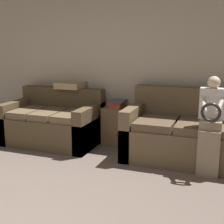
# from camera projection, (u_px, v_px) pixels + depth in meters

# --- Properties ---
(wall_back) EXTENTS (6.74, 0.06, 2.55)m
(wall_back) POSITION_uv_depth(u_px,v_px,m) (117.00, 65.00, 5.19)
(wall_back) COLOR beige
(wall_back) RESTS_ON ground_plane
(couch_main) EXTENTS (2.00, 0.98, 0.99)m
(couch_main) POSITION_uv_depth(u_px,v_px,m) (197.00, 136.00, 4.40)
(couch_main) COLOR brown
(couch_main) RESTS_ON ground_plane
(couch_side) EXTENTS (1.51, 0.94, 0.89)m
(couch_side) POSITION_uv_depth(u_px,v_px,m) (54.00, 123.00, 5.20)
(couch_side) COLOR brown
(couch_side) RESTS_ON ground_plane
(child_left_seated) EXTENTS (0.32, 0.37, 1.24)m
(child_left_seated) POSITION_uv_depth(u_px,v_px,m) (211.00, 122.00, 3.88)
(child_left_seated) COLOR gray
(child_left_seated) RESTS_ON ground_plane
(side_shelf) EXTENTS (0.44, 0.41, 0.61)m
(side_shelf) POSITION_uv_depth(u_px,v_px,m) (117.00, 125.00, 5.14)
(side_shelf) COLOR brown
(side_shelf) RESTS_ON ground_plane
(book_stack) EXTENTS (0.26, 0.32, 0.12)m
(book_stack) POSITION_uv_depth(u_px,v_px,m) (117.00, 104.00, 5.06)
(book_stack) COLOR orange
(book_stack) RESTS_ON side_shelf
(throw_pillow) EXTENTS (0.44, 0.44, 0.10)m
(throw_pillow) POSITION_uv_depth(u_px,v_px,m) (71.00, 85.00, 5.31)
(throw_pillow) COLOR tan
(throw_pillow) RESTS_ON couch_side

